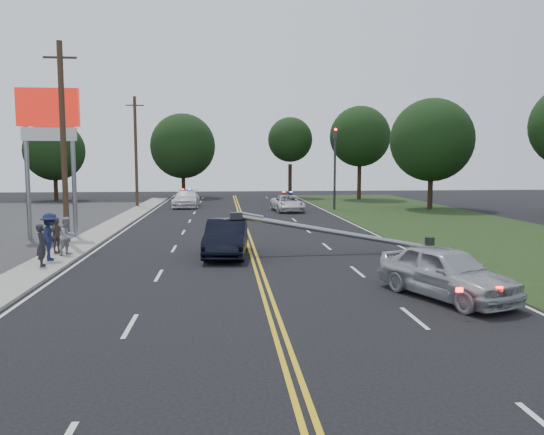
{
  "coord_description": "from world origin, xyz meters",
  "views": [
    {
      "loc": [
        -1.31,
        -15.3,
        4.13
      ],
      "look_at": [
        0.8,
        7.77,
        1.7
      ],
      "focal_mm": 35.0,
      "sensor_mm": 36.0,
      "label": 1
    }
  ],
  "objects": [
    {
      "name": "emergency_b",
      "position": [
        -4.74,
        33.65,
        0.79
      ],
      "size": [
        2.35,
        5.48,
        1.57
      ],
      "primitive_type": "imported",
      "rotation": [
        0.0,
        0.0,
        -0.03
      ],
      "color": "white",
      "rests_on": "ground"
    },
    {
      "name": "ground",
      "position": [
        0.0,
        0.0,
        0.0
      ],
      "size": [
        120.0,
        120.0,
        0.0
      ],
      "primitive_type": "plane",
      "color": "black",
      "rests_on": "ground"
    },
    {
      "name": "bystander_d",
      "position": [
        -8.68,
        8.62,
        0.89
      ],
      "size": [
        0.78,
        0.97,
        1.54
      ],
      "primitive_type": "imported",
      "rotation": [
        0.0,
        0.0,
        1.04
      ],
      "color": "#5F4F4C",
      "rests_on": "sidewalk"
    },
    {
      "name": "tree_6",
      "position": [
        -5.95,
        46.98,
        5.95
      ],
      "size": [
        7.47,
        7.47,
        9.69
      ],
      "color": "black",
      "rests_on": "ground"
    },
    {
      "name": "utility_pole_far",
      "position": [
        -9.2,
        34.0,
        5.08
      ],
      "size": [
        1.6,
        0.28,
        10.0
      ],
      "color": "#382619",
      "rests_on": "ground"
    },
    {
      "name": "sidewalk",
      "position": [
        -8.4,
        10.0,
        0.06
      ],
      "size": [
        1.8,
        70.0,
        0.12
      ],
      "primitive_type": "cube",
      "color": "gray",
      "rests_on": "ground"
    },
    {
      "name": "fallen_streetlight",
      "position": [
        4.19,
        8.0,
        0.92
      ],
      "size": [
        9.36,
        0.44,
        1.91
      ],
      "color": "#2D2D30",
      "rests_on": "ground"
    },
    {
      "name": "crashed_sedan",
      "position": [
        -1.21,
        7.92,
        0.81
      ],
      "size": [
        2.09,
        5.01,
        1.61
      ],
      "primitive_type": "imported",
      "rotation": [
        0.0,
        0.0,
        -0.08
      ],
      "color": "black",
      "rests_on": "ground"
    },
    {
      "name": "pylon_sign",
      "position": [
        -10.5,
        14.0,
        6.0
      ],
      "size": [
        3.2,
        0.35,
        8.0
      ],
      "color": "gray",
      "rests_on": "ground"
    },
    {
      "name": "traffic_signal",
      "position": [
        8.3,
        30.0,
        4.21
      ],
      "size": [
        0.28,
        0.41,
        7.05
      ],
      "color": "#2D2D30",
      "rests_on": "ground"
    },
    {
      "name": "tree_5",
      "position": [
        -19.2,
        43.27,
        5.3
      ],
      "size": [
        6.33,
        6.33,
        8.48
      ],
      "color": "black",
      "rests_on": "ground"
    },
    {
      "name": "emergency_a",
      "position": [
        4.01,
        28.67,
        0.67
      ],
      "size": [
        2.67,
        5.01,
        1.34
      ],
      "primitive_type": "imported",
      "rotation": [
        0.0,
        0.0,
        0.09
      ],
      "color": "silver",
      "rests_on": "ground"
    },
    {
      "name": "bystander_b",
      "position": [
        -8.06,
        8.1,
        0.94
      ],
      "size": [
        0.94,
        1.0,
        1.65
      ],
      "primitive_type": "imported",
      "rotation": [
        0.0,
        0.0,
        1.06
      ],
      "color": "#A8A8AD",
      "rests_on": "sidewalk"
    },
    {
      "name": "tree_9",
      "position": [
        16.79,
        29.74,
        6.02
      ],
      "size": [
        7.21,
        7.21,
        9.64
      ],
      "color": "black",
      "rests_on": "ground"
    },
    {
      "name": "bystander_c",
      "position": [
        -8.38,
        6.86,
        1.1
      ],
      "size": [
        0.96,
        1.38,
        1.95
      ],
      "primitive_type": "imported",
      "rotation": [
        0.0,
        0.0,
        1.77
      ],
      "color": "#192040",
      "rests_on": "sidewalk"
    },
    {
      "name": "centerline_yellow",
      "position": [
        0.0,
        10.0,
        0.01
      ],
      "size": [
        0.36,
        80.0,
        0.0
      ],
      "primitive_type": "cube",
      "color": "gold",
      "rests_on": "ground"
    },
    {
      "name": "waiting_sedan",
      "position": [
        5.41,
        -0.04,
        0.8
      ],
      "size": [
        3.52,
        5.05,
        1.6
      ],
      "primitive_type": "imported",
      "rotation": [
        0.0,
        0.0,
        0.39
      ],
      "color": "#AFB2B8",
      "rests_on": "ground"
    },
    {
      "name": "bystander_a",
      "position": [
        -8.3,
        5.57,
        0.94
      ],
      "size": [
        0.52,
        0.67,
        1.65
      ],
      "primitive_type": "imported",
      "rotation": [
        0.0,
        0.0,
        1.8
      ],
      "color": "#222229",
      "rests_on": "sidewalk"
    },
    {
      "name": "tree_8",
      "position": [
        13.63,
        42.16,
        6.9
      ],
      "size": [
        6.62,
        6.62,
        10.23
      ],
      "color": "black",
      "rests_on": "ground"
    },
    {
      "name": "utility_pole_mid",
      "position": [
        -9.2,
        12.0,
        5.08
      ],
      "size": [
        1.6,
        0.28,
        10.0
      ],
      "color": "#382619",
      "rests_on": "ground"
    },
    {
      "name": "grass_verge",
      "position": [
        13.5,
        10.0,
        0.01
      ],
      "size": [
        12.0,
        80.0,
        0.01
      ],
      "primitive_type": "cube",
      "color": "black",
      "rests_on": "ground"
    },
    {
      "name": "tree_7",
      "position": [
        6.39,
        45.8,
        6.66
      ],
      "size": [
        5.14,
        5.14,
        9.26
      ],
      "color": "black",
      "rests_on": "ground"
    }
  ]
}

